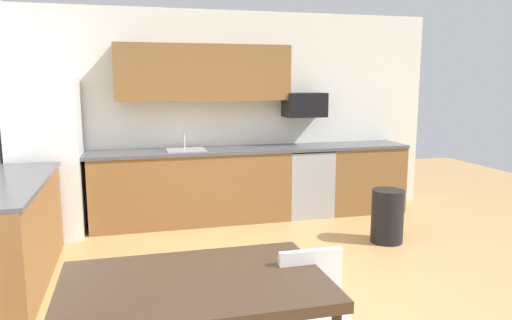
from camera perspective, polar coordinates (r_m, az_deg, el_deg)
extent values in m
plane|color=tan|center=(4.33, 3.50, -15.33)|extent=(12.00, 12.00, 0.00)
cube|color=silver|center=(6.52, -3.71, 5.34)|extent=(5.80, 0.10, 2.70)
cube|color=brown|center=(6.23, -7.58, -3.29)|extent=(2.49, 0.60, 0.90)
cube|color=brown|center=(6.92, 12.32, -2.14)|extent=(1.06, 0.60, 0.90)
cube|color=brown|center=(4.85, -26.91, -7.95)|extent=(0.60, 2.00, 0.90)
cube|color=#4C4C51|center=(6.22, -3.05, 1.17)|extent=(4.80, 0.64, 0.04)
cube|color=#4C4C51|center=(4.74, -27.33, -2.50)|extent=(0.64, 2.00, 0.04)
cube|color=brown|center=(6.23, -6.12, 10.18)|extent=(2.20, 0.34, 0.70)
cube|color=white|center=(6.09, -23.40, 0.11)|extent=(0.76, 0.70, 1.82)
cube|color=#999BA0|center=(6.59, 5.87, -2.63)|extent=(0.60, 0.60, 0.88)
cube|color=black|center=(6.51, 5.94, 1.28)|extent=(0.60, 0.60, 0.03)
cube|color=black|center=(6.55, 5.71, 6.48)|extent=(0.54, 0.36, 0.32)
cube|color=#A5A8AD|center=(6.14, -8.24, 0.60)|extent=(0.48, 0.40, 0.14)
cylinder|color=#B2B5BA|center=(6.30, -8.46, 2.28)|extent=(0.02, 0.02, 0.24)
cube|color=#422D1E|center=(2.66, -7.21, -14.41)|extent=(1.40, 0.90, 0.06)
cylinder|color=#422D1E|center=(3.30, 3.55, -16.79)|extent=(0.05, 0.05, 0.71)
cube|color=white|center=(2.91, 6.40, -14.19)|extent=(0.38, 0.04, 0.40)
cylinder|color=black|center=(5.67, 15.20, -6.38)|extent=(0.36, 0.36, 0.60)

